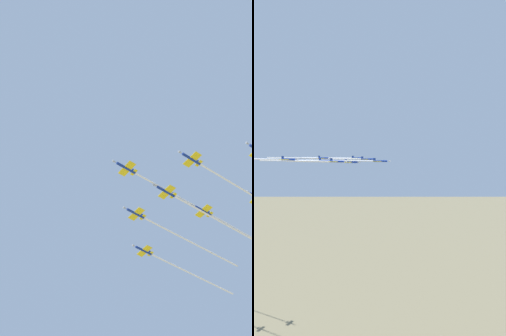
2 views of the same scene
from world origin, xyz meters
The scene contains 6 objects.
jet_lead centered at (-22.02, 20.31, 155.46)m, with size 28.88×54.22×2.25m.
jet_port_inner centered at (-12.99, 41.62, 156.19)m, with size 25.95×48.49×2.25m.
jet_starboard_inner centered at (-46.65, 29.55, 155.49)m, with size 30.59×57.58×2.25m.
jet_port_outer centered at (-30.22, 36.36, 154.56)m, with size 27.37×51.27×2.25m.
jet_center_rear centered at (-69.78, 35.85, 156.75)m, with size 28.97×54.41×2.25m.
jet_port_trail centered at (-40.55, 56.60, 155.29)m, with size 30.62×57.63×2.25m.
Camera 1 is at (116.08, -16.18, 1.83)m, focal length 56.56 mm.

